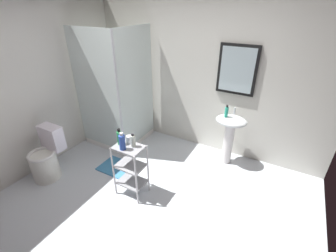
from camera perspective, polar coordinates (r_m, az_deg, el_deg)
The scene contains 14 objects.
ground_plane at distance 3.11m, azimuth -8.22°, elevation -19.88°, with size 4.20×4.20×0.02m, color silver.
wall_back at distance 3.82m, azimuth 7.56°, elevation 12.43°, with size 4.20×0.14×2.50m.
wall_left at distance 3.72m, azimuth -33.43°, elevation 7.43°, with size 0.10×4.20×2.50m, color silver.
shower_stall at distance 4.18m, azimuth -11.97°, elevation 1.85°, with size 0.92×0.92×2.00m.
pedestal_sink at distance 3.60m, azimuth 15.15°, elevation -1.09°, with size 0.46×0.37×0.81m.
sink_faucet at distance 3.58m, azimuth 16.23°, elevation 3.65°, with size 0.03×0.03×0.10m, color silver.
toilet at distance 3.77m, azimuth -27.96°, elevation -7.05°, with size 0.37×0.49×0.76m.
storage_cart at distance 3.03m, azimuth -9.32°, elevation -9.91°, with size 0.38×0.28×0.74m.
hand_soap_bottle at distance 3.44m, azimuth 14.34°, elevation 3.45°, with size 0.05×0.05×0.18m.
body_wash_bottle_green at distance 2.87m, azimuth -11.97°, elevation -2.81°, with size 0.06×0.06×0.21m.
lotion_bottle_white at distance 2.80m, azimuth -8.69°, elevation -3.66°, with size 0.06×0.06×0.18m.
shampoo_bottle_blue at distance 2.76m, azimuth -11.34°, elevation -3.92°, with size 0.08×0.08×0.23m.
rinse_cup at distance 2.90m, azimuth -9.69°, elevation -3.29°, with size 0.07×0.07×0.10m, color silver.
bath_mat at distance 3.72m, azimuth -12.20°, elevation -10.17°, with size 0.60×0.40×0.02m, color teal.
Camera 1 is at (1.36, -1.57, 2.30)m, focal length 24.49 mm.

